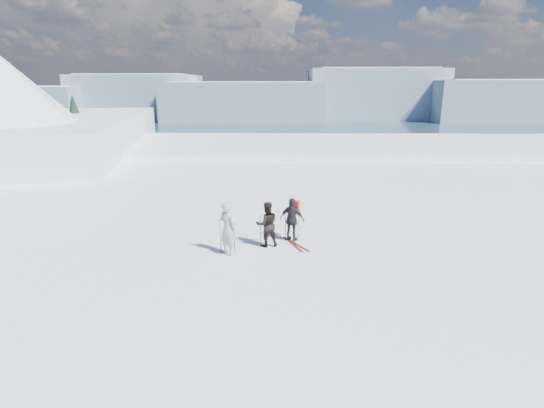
{
  "coord_description": "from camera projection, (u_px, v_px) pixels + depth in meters",
  "views": [
    {
      "loc": [
        -1.99,
        -11.65,
        5.94
      ],
      "look_at": [
        -2.28,
        3.0,
        1.8
      ],
      "focal_mm": 28.0,
      "sensor_mm": 36.0,
      "label": 1
    }
  ],
  "objects": [
    {
      "name": "skier_pack",
      "position": [
        292.0,
        220.0,
        16.48
      ],
      "size": [
        1.1,
        0.78,
        1.74
      ],
      "primitive_type": "imported",
      "rotation": [
        0.0,
        0.0,
        2.75
      ],
      "color": "black",
      "rests_on": "ground"
    },
    {
      "name": "far_mountain_range",
      "position": [
        310.0,
        97.0,
        451.79
      ],
      "size": [
        770.0,
        110.0,
        53.0
      ],
      "color": "slate",
      "rests_on": "ground"
    },
    {
      "name": "backpack",
      "position": [
        295.0,
        191.0,
        16.4
      ],
      "size": [
        0.42,
        0.33,
        0.49
      ],
      "primitive_type": "cube",
      "rotation": [
        0.0,
        0.0,
        2.75
      ],
      "color": "red",
      "rests_on": "skier_pack"
    },
    {
      "name": "skier_grey",
      "position": [
        228.0,
        228.0,
        15.18
      ],
      "size": [
        0.85,
        0.81,
        1.96
      ],
      "primitive_type": "imported",
      "rotation": [
        0.0,
        0.0,
        2.47
      ],
      "color": "#9B9FA9",
      "rests_on": "ground"
    },
    {
      "name": "skis_loose",
      "position": [
        295.0,
        244.0,
        16.3
      ],
      "size": [
        1.0,
        1.6,
        0.03
      ],
      "color": "black",
      "rests_on": "ground"
    },
    {
      "name": "lake_basin",
      "position": [
        299.0,
        211.0,
        43.42
      ],
      "size": [
        820.0,
        820.0,
        71.62
      ],
      "color": "white",
      "rests_on": "ground"
    },
    {
      "name": "skier_dark",
      "position": [
        267.0,
        224.0,
        15.95
      ],
      "size": [
        1.0,
        0.87,
        1.75
      ],
      "primitive_type": "imported",
      "rotation": [
        0.0,
        0.0,
        3.43
      ],
      "color": "black",
      "rests_on": "ground"
    },
    {
      "name": "ski_poles",
      "position": [
        263.0,
        232.0,
        15.86
      ],
      "size": [
        2.88,
        1.38,
        1.34
      ],
      "color": "black",
      "rests_on": "ground"
    },
    {
      "name": "near_ridge",
      "position": [
        35.0,
        182.0,
        42.47
      ],
      "size": [
        31.37,
        35.68,
        25.62
      ],
      "color": "white",
      "rests_on": "ground"
    }
  ]
}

